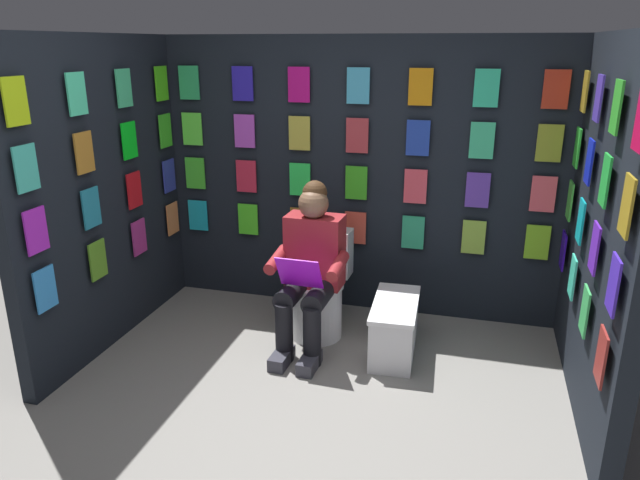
# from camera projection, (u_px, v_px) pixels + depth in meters

# --- Properties ---
(ground_plane) EXTENTS (30.00, 30.00, 0.00)m
(ground_plane) POSITION_uv_depth(u_px,v_px,m) (281.00, 449.00, 3.18)
(ground_plane) COLOR gray
(display_wall_back) EXTENTS (3.23, 0.14, 2.15)m
(display_wall_back) POSITION_uv_depth(u_px,v_px,m) (358.00, 178.00, 4.63)
(display_wall_back) COLOR black
(display_wall_back) RESTS_ON ground
(display_wall_left) EXTENTS (0.14, 1.90, 2.15)m
(display_wall_left) POSITION_uv_depth(u_px,v_px,m) (604.00, 231.00, 3.31)
(display_wall_left) COLOR black
(display_wall_left) RESTS_ON ground
(display_wall_right) EXTENTS (0.14, 1.90, 2.15)m
(display_wall_right) POSITION_uv_depth(u_px,v_px,m) (103.00, 195.00, 4.11)
(display_wall_right) COLOR black
(display_wall_right) RESTS_ON ground
(toilet) EXTENTS (0.41, 0.56, 0.77)m
(toilet) POSITION_uv_depth(u_px,v_px,m) (319.00, 291.00, 4.39)
(toilet) COLOR white
(toilet) RESTS_ON ground
(person_reading) EXTENTS (0.53, 0.69, 1.19)m
(person_reading) POSITION_uv_depth(u_px,v_px,m) (310.00, 268.00, 4.10)
(person_reading) COLOR maroon
(person_reading) RESTS_ON ground
(comic_longbox_near) EXTENTS (0.33, 0.68, 0.39)m
(comic_longbox_near) POSITION_uv_depth(u_px,v_px,m) (394.00, 328.00, 4.12)
(comic_longbox_near) COLOR silver
(comic_longbox_near) RESTS_ON ground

